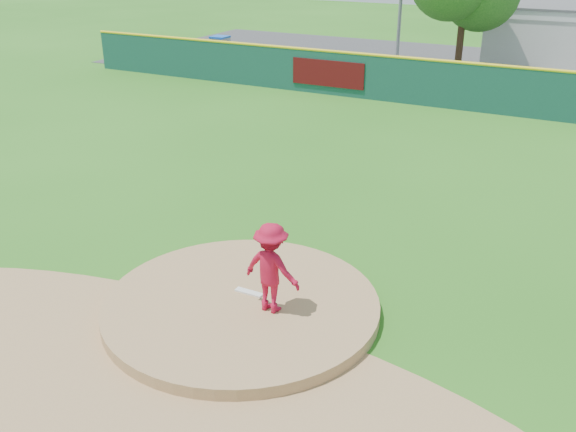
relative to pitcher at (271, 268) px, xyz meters
The scene contains 10 objects.
ground 1.35m from the pitcher, behind, with size 120.00×120.00×0.00m, color #286B19.
pitchers_mound 1.35m from the pitcher, behind, with size 5.50×5.50×0.50m, color #9E774C.
pitching_rubber 1.17m from the pitcher, 156.58° to the left, with size 0.60×0.15×0.04m, color white.
infield_dirt_arc 3.29m from the pitcher, 103.09° to the right, with size 15.40×15.40×0.01m, color #9E774C.
parking_lot 27.04m from the pitcher, 91.48° to the left, with size 44.00×16.00×0.02m, color #38383A.
pitcher is the anchor object (origin of this frame).
van 21.25m from the pitcher, 81.71° to the left, with size 2.32×5.04×1.40m, color white.
fence_banners 17.93m from the pitcher, 91.08° to the left, with size 16.90×0.04×1.20m.
playground_slide 27.96m from the pitcher, 125.35° to the left, with size 0.93×2.63×1.45m.
outfield_fence 18.02m from the pitcher, 92.22° to the left, with size 40.00×0.14×2.07m.
Camera 1 is at (5.94, -9.30, 6.94)m, focal length 40.00 mm.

